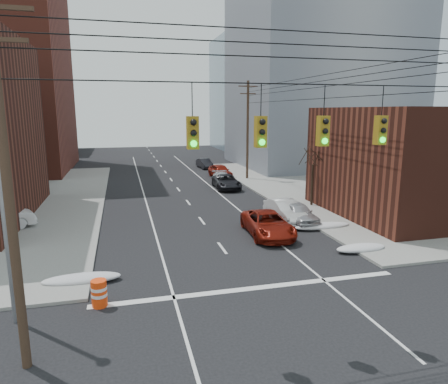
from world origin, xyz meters
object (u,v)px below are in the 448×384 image
red_pickup (268,224)px  lot_car_b (2,196)px  parked_car_b (285,211)px  parked_car_f (204,163)px  construction_barrel (99,293)px  parked_car_a (298,213)px  parked_car_e (220,171)px  parked_car_d (222,179)px  parked_car_c (226,182)px

red_pickup → lot_car_b: 22.34m
parked_car_b → parked_car_f: size_ratio=1.14×
lot_car_b → parked_car_b: bearing=-138.3°
red_pickup → construction_barrel: size_ratio=4.84×
parked_car_a → parked_car_f: (-0.79, 28.45, -0.07)m
parked_car_e → construction_barrel: size_ratio=4.13×
parked_car_d → parked_car_e: 5.14m
parked_car_c → parked_car_d: size_ratio=1.11×
parked_car_e → construction_barrel: (-12.33, -29.56, -0.21)m
parked_car_c → parked_car_e: bearing=84.8°
parked_car_c → construction_barrel: parked_car_c is taller
parked_car_f → construction_barrel: size_ratio=3.61×
parked_car_b → red_pickup: bearing=-130.8°
red_pickup → parked_car_f: bearing=89.2°
parked_car_c → construction_barrel: 25.40m
lot_car_b → construction_barrel: lot_car_b is taller
parked_car_a → construction_barrel: 15.88m
parked_car_a → construction_barrel: (-12.90, -9.26, -0.16)m
parked_car_b → lot_car_b: lot_car_b is taller
parked_car_e → parked_car_f: size_ratio=1.15×
parked_car_e → lot_car_b: 23.04m
parked_car_c → parked_car_e: parked_car_e is taller
parked_car_f → parked_car_e: bearing=-94.5°
red_pickup → parked_car_b: (2.39, 2.89, 0.00)m
parked_car_c → parked_car_e: (1.03, 6.81, 0.07)m
red_pickup → construction_barrel: (-9.87, -7.13, -0.17)m
parked_car_d → parked_car_e: bearing=83.9°
parked_car_c → parked_car_d: 1.77m
parked_car_b → construction_barrel: 15.85m
parked_car_b → lot_car_b: (-20.80, 9.76, 0.17)m
red_pickup → parked_car_f: red_pickup is taller
parked_car_e → parked_car_c: bearing=-104.7°
parked_car_e → parked_car_f: (-0.22, 8.16, -0.12)m
parked_car_e → parked_car_a: bearing=-94.5°
parked_car_a → parked_car_c: bearing=94.5°
parked_car_a → lot_car_b: lot_car_b is taller
parked_car_a → lot_car_b: (-21.43, 10.52, 0.19)m
parked_car_d → construction_barrel: bearing=-109.2°
parked_car_b → parked_car_f: parked_car_b is taller
parked_car_c → lot_car_b: (-19.83, -2.97, 0.22)m
parked_car_d → parked_car_e: (1.03, 5.03, 0.11)m
red_pickup → parked_car_b: 3.75m
parked_car_b → construction_barrel: size_ratio=4.11×
parked_car_b → parked_car_e: parked_car_e is taller
red_pickup → parked_car_f: size_ratio=1.34×
parked_car_d → construction_barrel: (-11.30, -24.53, -0.10)m
construction_barrel → parked_car_e: bearing=67.4°
red_pickup → parked_car_e: bearing=87.1°
parked_car_a → parked_car_c: 13.59m
red_pickup → parked_car_e: (2.46, 22.42, 0.03)m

